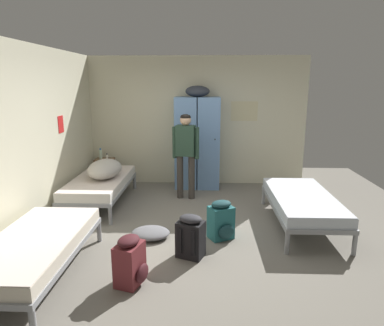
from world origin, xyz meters
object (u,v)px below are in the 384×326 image
object	(u,v)px
person_traveler	(186,149)
bed_right	(302,201)
bed_left_rear	(100,183)
bed_left_front	(34,246)
backpack_maroon	(130,262)
backpack_black	(191,237)
lotion_bottle	(107,157)
backpack_teal	(221,221)
clothes_pile_grey	(151,233)
locker_bank	(197,141)
bedding_heap	(105,169)
water_bottle	(101,154)
shelf_unit	(105,169)

from	to	relation	value
person_traveler	bed_right	bearing A→B (deg)	-33.07
bed_left_rear	bed_left_front	bearing A→B (deg)	-90.00
bed_left_front	backpack_maroon	distance (m)	1.08
bed_left_rear	bed_left_front	world-z (taller)	same
backpack_black	backpack_maroon	size ratio (longest dim) A/B	1.00
bed_right	lotion_bottle	bearing A→B (deg)	151.23
backpack_teal	clothes_pile_grey	distance (m)	1.01
lotion_bottle	backpack_teal	bearing A→B (deg)	-46.88
bed_right	person_traveler	size ratio (longest dim) A/B	1.20
bed_right	clothes_pile_grey	bearing A→B (deg)	-167.07
locker_bank	bed_left_front	world-z (taller)	locker_bank
bedding_heap	water_bottle	world-z (taller)	bedding_heap
bed_right	bed_left_front	bearing A→B (deg)	-154.59
bed_left_front	backpack_maroon	world-z (taller)	backpack_maroon
person_traveler	backpack_black	size ratio (longest dim) A/B	2.87
bed_left_rear	bedding_heap	world-z (taller)	bedding_heap
bed_left_front	backpack_black	size ratio (longest dim) A/B	3.45
backpack_black	bedding_heap	bearing A→B (deg)	130.98
bed_left_rear	lotion_bottle	world-z (taller)	lotion_bottle
shelf_unit	person_traveler	distance (m)	2.01
locker_bank	bed_left_front	xyz separation A→B (m)	(-1.70, -3.51, -0.59)
shelf_unit	bed_left_rear	size ratio (longest dim) A/B	0.30
person_traveler	backpack_maroon	world-z (taller)	person_traveler
locker_bank	backpack_black	bearing A→B (deg)	-90.10
backpack_teal	clothes_pile_grey	bearing A→B (deg)	-179.34
bed_right	clothes_pile_grey	size ratio (longest dim) A/B	3.52
bed_right	shelf_unit	bearing A→B (deg)	151.21
backpack_maroon	clothes_pile_grey	xyz separation A→B (m)	(0.03, 1.14, -0.20)
locker_bank	shelf_unit	size ratio (longest dim) A/B	3.63
bed_left_front	lotion_bottle	size ratio (longest dim) A/B	15.03
clothes_pile_grey	locker_bank	bearing A→B (deg)	76.25
clothes_pile_grey	shelf_unit	bearing A→B (deg)	118.62
lotion_bottle	person_traveler	bearing A→B (deg)	-23.68
water_bottle	clothes_pile_grey	bearing A→B (deg)	-60.18
bed_right	bedding_heap	size ratio (longest dim) A/B	2.21
locker_bank	person_traveler	xyz separation A→B (m)	(-0.20, -0.74, -0.02)
backpack_black	bed_left_rear	bearing A→B (deg)	132.72
locker_bank	lotion_bottle	distance (m)	1.91
bed_left_front	backpack_black	distance (m)	1.79
backpack_teal	backpack_black	distance (m)	0.65
bedding_heap	clothes_pile_grey	xyz separation A→B (m)	(1.01, -1.33, -0.58)
person_traveler	water_bottle	distance (m)	2.02
backpack_black	bed_right	bearing A→B (deg)	31.87
water_bottle	lotion_bottle	distance (m)	0.17
person_traveler	backpack_black	xyz separation A→B (m)	(0.19, -2.21, -0.69)
bed_left_front	bedding_heap	size ratio (longest dim) A/B	2.21
bed_left_front	person_traveler	xyz separation A→B (m)	(1.50, 2.77, 0.57)
locker_bank	bed_right	xyz separation A→B (m)	(1.63, -1.93, -0.59)
bed_left_front	water_bottle	bearing A→B (deg)	95.28
clothes_pile_grey	bed_right	bearing A→B (deg)	12.93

